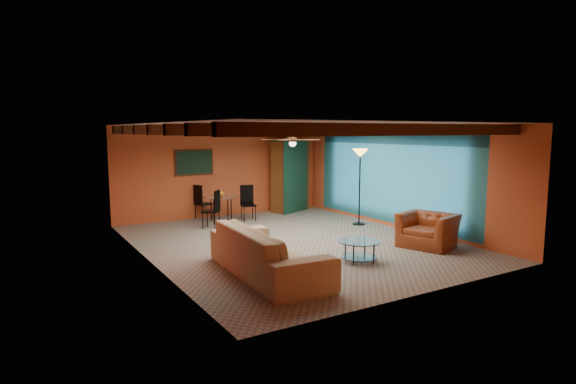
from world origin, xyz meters
TOP-DOWN VIEW (x-y plane):
  - room at (0.00, 0.11)m, footprint 6.52×8.01m
  - sofa at (-1.67, -1.88)m, footprint 1.34×3.03m
  - armchair at (2.35, -1.90)m, footprint 1.31×1.41m
  - coffee_table at (0.28, -2.05)m, footprint 1.04×1.04m
  - dining_table at (-0.47, 3.08)m, footprint 2.34×2.34m
  - armoire at (2.20, 3.70)m, footprint 1.41×1.09m
  - floor_lamp at (2.65, 0.82)m, footprint 0.52×0.52m
  - ceiling_fan at (0.00, 0.00)m, footprint 1.50×1.50m
  - painting at (-0.90, 3.96)m, footprint 1.05×0.03m
  - potted_plant at (2.20, 3.70)m, footprint 0.44×0.38m
  - vase at (-0.47, 3.08)m, footprint 0.21×0.21m

SIDE VIEW (x-z plane):
  - coffee_table at x=0.28m, z-range 0.00..0.43m
  - armchair at x=2.35m, z-range 0.00..0.75m
  - sofa at x=-1.67m, z-range 0.00..0.86m
  - dining_table at x=-0.47m, z-range 0.00..1.02m
  - floor_lamp at x=2.65m, z-range 0.00..2.08m
  - armoire at x=2.20m, z-range 0.00..2.23m
  - vase at x=-0.47m, z-range 1.02..1.21m
  - painting at x=-0.90m, z-range 1.32..1.97m
  - ceiling_fan at x=0.00m, z-range 2.14..2.58m
  - room at x=0.00m, z-range 1.01..3.72m
  - potted_plant at x=2.20m, z-range 2.23..2.71m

